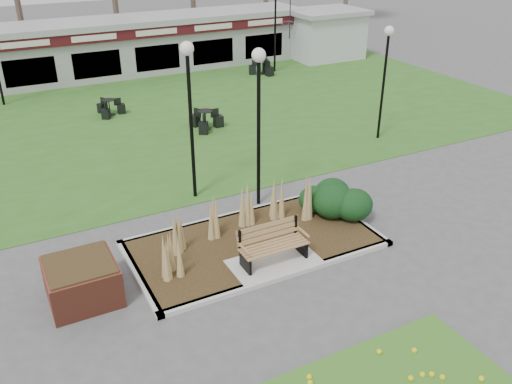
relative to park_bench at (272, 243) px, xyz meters
name	(u,v)px	position (x,y,z in m)	size (l,w,h in m)	color
ground	(277,269)	(0.00, -0.25, -0.59)	(100.00, 100.00, 0.00)	#515154
lawn	(136,121)	(0.00, 11.75, -0.58)	(34.00, 16.00, 0.02)	#305F1E
planting_bed	(293,219)	(1.27, 1.10, -0.22)	(6.75, 3.40, 1.27)	black
park_bench	(272,243)	(0.00, 0.00, 0.00)	(1.70, 0.66, 0.93)	#A27749
brick_planter	(82,281)	(-4.40, 0.75, -0.11)	(1.50, 1.50, 0.95)	brown
food_pavilion	(89,49)	(0.00, 19.71, 0.89)	(24.60, 3.40, 2.90)	gray
service_hut	(325,33)	(13.50, 17.75, 0.86)	(4.40, 3.40, 2.83)	silver
lamp_post_near_left	(259,94)	(1.18, 2.95, 2.78)	(0.38, 0.38, 4.62)	black
lamp_post_mid_left	(189,88)	(-0.33, 4.25, 2.83)	(0.39, 0.39, 4.70)	black
lamp_post_mid_right	(386,58)	(7.79, 5.56, 2.50)	(0.35, 0.35, 4.24)	black
lamp_post_far_right	(275,8)	(9.20, 16.26, 2.77)	(0.38, 0.38, 4.61)	black
bistro_set_a	(110,110)	(-0.74, 13.07, -0.34)	(1.14, 1.28, 0.68)	black
bistro_set_c	(263,69)	(8.36, 16.09, -0.31)	(1.44, 1.39, 0.78)	black
bistro_set_d	(206,123)	(2.26, 9.57, -0.31)	(1.26, 1.44, 0.76)	black
patio_umbrella	(289,35)	(11.00, 17.75, 0.96)	(2.03, 2.06, 2.45)	black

